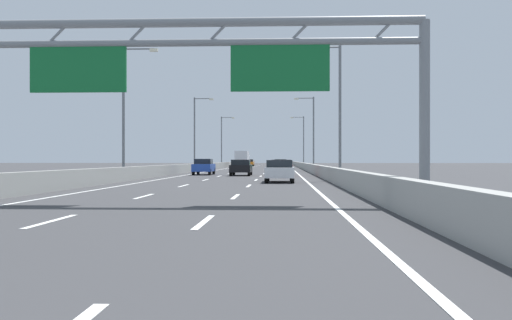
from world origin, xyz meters
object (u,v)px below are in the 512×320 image
streetlamp_left_mid (127,104)px  blue_car (204,167)px  green_car (280,164)px  box_truck (242,158)px  streetlamp_right_distant (302,138)px  red_car (281,168)px  streetlamp_left_far (196,129)px  white_car (280,171)px  orange_car (250,163)px  sign_gantry (178,62)px  streetlamp_right_mid (337,103)px  streetlamp_left_distant (223,138)px  black_car (241,167)px  streetlamp_right_far (312,129)px

streetlamp_left_mid → blue_car: streetlamp_left_mid is taller
green_car → box_truck: box_truck is taller
streetlamp_left_mid → streetlamp_right_distant: same height
streetlamp_right_distant → red_car: bearing=-93.9°
streetlamp_left_mid → streetlamp_left_far: size_ratio=1.00×
white_car → red_car: size_ratio=1.04×
blue_car → white_car: (7.24, -17.32, -0.03)m
blue_car → red_car: (7.36, -4.31, -0.03)m
white_car → orange_car: bearing=94.4°
sign_gantry → streetlamp_left_far: bearing=97.9°
streetlamp_left_mid → streetlamp_left_far: 33.14m
streetlamp_right_mid → green_car: size_ratio=2.28×
streetlamp_left_far → red_car: streetlamp_left_far is taller
streetlamp_left_distant → white_car: streetlamp_left_distant is taller
sign_gantry → box_truck: 87.68m
red_car → orange_car: 77.35m
streetlamp_right_mid → streetlamp_left_far: size_ratio=1.00×
streetlamp_right_mid → streetlamp_left_distant: bearing=102.7°
blue_car → white_car: size_ratio=0.90×
streetlamp_left_distant → black_car: 56.01m
orange_car → streetlamp_right_far: bearing=-78.3°
streetlamp_left_mid → orange_car: 86.35m
streetlamp_right_distant → orange_car: 23.16m
streetlamp_right_mid → streetlamp_left_far: same height
sign_gantry → orange_car: bearing=91.9°
streetlamp_left_distant → green_car: bearing=-65.3°
streetlamp_right_distant → box_truck: streetlamp_right_distant is taller
streetlamp_left_far → white_car: 38.89m
streetlamp_left_distant → green_car: size_ratio=2.28×
streetlamp_left_far → streetlamp_right_far: 14.93m
streetlamp_left_distant → green_car: 26.46m
streetlamp_left_distant → orange_car: size_ratio=2.19×
streetlamp_left_far → streetlamp_right_distant: same height
streetlamp_right_mid → box_truck: streetlamp_right_mid is taller
sign_gantry → black_car: (-0.06, 31.58, -4.10)m
streetlamp_left_far → streetlamp_right_distant: (14.93, 33.14, 0.00)m
streetlamp_left_distant → white_car: 71.17m
streetlamp_left_far → blue_car: streetlamp_left_far is taller
streetlamp_left_mid → streetlamp_right_distant: size_ratio=1.00×
orange_car → box_truck: (-0.28, -19.21, 0.89)m
streetlamp_right_far → blue_car: size_ratio=2.27×
streetlamp_left_mid → red_car: streetlamp_left_mid is taller
red_car → streetlamp_left_distant: bearing=100.9°
streetlamp_right_mid → streetlamp_right_far: 33.14m
blue_car → black_car: size_ratio=0.98×
streetlamp_right_distant → orange_car: size_ratio=2.19×
white_car → box_truck: box_truck is taller
sign_gantry → streetlamp_right_mid: 21.92m
streetlamp_left_far → sign_gantry: bearing=-82.1°
black_car → red_car: bearing=-27.0°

